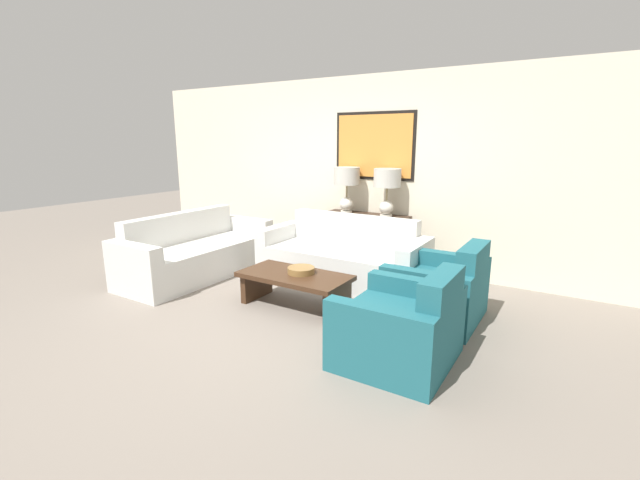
{
  "coord_description": "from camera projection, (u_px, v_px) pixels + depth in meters",
  "views": [
    {
      "loc": [
        2.54,
        -3.1,
        1.78
      ],
      "look_at": [
        -0.0,
        1.0,
        0.65
      ],
      "focal_mm": 24.0,
      "sensor_mm": 36.0,
      "label": 1
    }
  ],
  "objects": [
    {
      "name": "ground_plane",
      "position": [
        268.0,
        323.0,
        4.27
      ],
      "size": [
        20.0,
        20.0,
        0.0
      ],
      "primitive_type": "plane",
      "color": "slate"
    },
    {
      "name": "back_wall",
      "position": [
        375.0,
        173.0,
        6.02
      ],
      "size": [
        8.08,
        0.12,
        2.65
      ],
      "color": "beige",
      "rests_on": "ground_plane"
    },
    {
      "name": "console_table",
      "position": [
        365.0,
        242.0,
        6.0
      ],
      "size": [
        1.2,
        0.4,
        0.78
      ],
      "color": "#332319",
      "rests_on": "ground_plane"
    },
    {
      "name": "table_lamp_left",
      "position": [
        347.0,
        182.0,
        5.97
      ],
      "size": [
        0.36,
        0.36,
        0.64
      ],
      "color": "silver",
      "rests_on": "console_table"
    },
    {
      "name": "table_lamp_right",
      "position": [
        387.0,
        184.0,
        5.66
      ],
      "size": [
        0.36,
        0.36,
        0.64
      ],
      "color": "silver",
      "rests_on": "console_table"
    },
    {
      "name": "couch_by_back_wall",
      "position": [
        343.0,
        259.0,
        5.49
      ],
      "size": [
        2.13,
        0.86,
        0.82
      ],
      "color": "silver",
      "rests_on": "ground_plane"
    },
    {
      "name": "couch_by_side",
      "position": [
        197.0,
        254.0,
        5.74
      ],
      "size": [
        0.86,
        2.13,
        0.82
      ],
      "color": "silver",
      "rests_on": "ground_plane"
    },
    {
      "name": "coffee_table",
      "position": [
        295.0,
        282.0,
        4.63
      ],
      "size": [
        1.2,
        0.6,
        0.37
      ],
      "color": "#3D2616",
      "rests_on": "ground_plane"
    },
    {
      "name": "decorative_bowl",
      "position": [
        301.0,
        270.0,
        4.62
      ],
      "size": [
        0.29,
        0.29,
        0.07
      ],
      "color": "olive",
      "rests_on": "coffee_table"
    },
    {
      "name": "armchair_near_back_wall",
      "position": [
        439.0,
        292.0,
        4.33
      ],
      "size": [
        0.86,
        0.93,
        0.81
      ],
      "color": "#1E5B66",
      "rests_on": "ground_plane"
    },
    {
      "name": "armchair_near_camera",
      "position": [
        401.0,
        329.0,
        3.47
      ],
      "size": [
        0.86,
        0.93,
        0.81
      ],
      "color": "#1E5B66",
      "rests_on": "ground_plane"
    }
  ]
}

